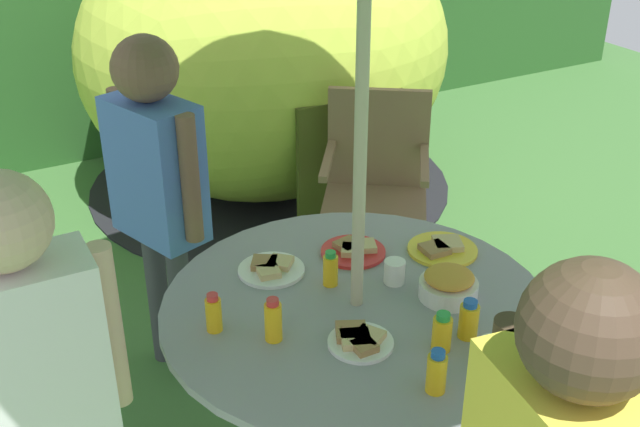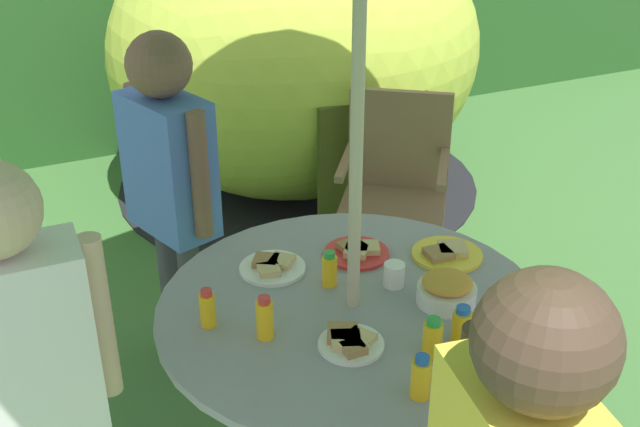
% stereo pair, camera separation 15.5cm
% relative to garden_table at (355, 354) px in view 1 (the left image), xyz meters
% --- Properties ---
extents(garden_table, '(1.15, 1.15, 0.74)m').
position_rel_garden_table_xyz_m(garden_table, '(0.00, 0.00, 0.00)').
color(garden_table, tan).
rests_on(garden_table, ground_plane).
extents(wooden_chair, '(0.62, 0.62, 0.93)m').
position_rel_garden_table_xyz_m(wooden_chair, '(0.74, 1.04, -0.02)').
color(wooden_chair, brown).
rests_on(wooden_chair, ground_plane).
extents(dome_tent, '(2.17, 2.17, 1.63)m').
position_rel_garden_table_xyz_m(dome_tent, '(0.79, 2.27, 0.26)').
color(dome_tent, '#B2C63F').
rests_on(dome_tent, ground_plane).
extents(child_in_blue_shirt, '(0.30, 0.44, 1.37)m').
position_rel_garden_table_xyz_m(child_in_blue_shirt, '(-0.30, 0.90, 0.32)').
color(child_in_blue_shirt, '#3F3F47').
rests_on(child_in_blue_shirt, ground_plane).
extents(child_in_white_shirt, '(0.46, 0.23, 1.35)m').
position_rel_garden_table_xyz_m(child_in_white_shirt, '(-0.91, 0.01, 0.32)').
color(child_in_white_shirt, brown).
rests_on(child_in_white_shirt, ground_plane).
extents(snack_bowl, '(0.18, 0.18, 0.09)m').
position_rel_garden_table_xyz_m(snack_bowl, '(0.25, -0.10, 0.23)').
color(snack_bowl, white).
rests_on(snack_bowl, garden_table).
extents(plate_mid_left, '(0.18, 0.18, 0.03)m').
position_rel_garden_table_xyz_m(plate_mid_left, '(-0.10, -0.17, 0.20)').
color(plate_mid_left, white).
rests_on(plate_mid_left, garden_table).
extents(plate_center_back, '(0.21, 0.21, 0.03)m').
position_rel_garden_table_xyz_m(plate_center_back, '(0.14, 0.25, 0.20)').
color(plate_center_back, red).
rests_on(plate_center_back, garden_table).
extents(plate_far_left, '(0.21, 0.21, 0.03)m').
position_rel_garden_table_xyz_m(plate_far_left, '(-0.14, 0.28, 0.20)').
color(plate_far_left, white).
rests_on(plate_far_left, garden_table).
extents(plate_center_front, '(0.23, 0.23, 0.03)m').
position_rel_garden_table_xyz_m(plate_center_front, '(0.40, 0.12, 0.20)').
color(plate_center_front, yellow).
rests_on(plate_center_front, garden_table).
extents(juice_bottle_near_left, '(0.05, 0.05, 0.11)m').
position_rel_garden_table_xyz_m(juice_bottle_near_left, '(-0.02, 0.13, 0.24)').
color(juice_bottle_near_left, yellow).
rests_on(juice_bottle_near_left, garden_table).
extents(juice_bottle_near_right, '(0.05, 0.05, 0.12)m').
position_rel_garden_table_xyz_m(juice_bottle_near_right, '(0.09, -0.30, 0.24)').
color(juice_bottle_near_right, yellow).
rests_on(juice_bottle_near_right, garden_table).
extents(juice_bottle_far_right, '(0.05, 0.05, 0.12)m').
position_rel_garden_table_xyz_m(juice_bottle_far_right, '(0.18, -0.29, 0.24)').
color(juice_bottle_far_right, yellow).
rests_on(juice_bottle_far_right, garden_table).
extents(juice_bottle_mid_right, '(0.05, 0.05, 0.12)m').
position_rel_garden_table_xyz_m(juice_bottle_mid_right, '(-0.03, -0.43, 0.25)').
color(juice_bottle_mid_right, yellow).
rests_on(juice_bottle_mid_right, garden_table).
extents(juice_bottle_front_edge, '(0.05, 0.05, 0.12)m').
position_rel_garden_table_xyz_m(juice_bottle_front_edge, '(-0.42, 0.08, 0.24)').
color(juice_bottle_front_edge, yellow).
rests_on(juice_bottle_front_edge, garden_table).
extents(juice_bottle_back_edge, '(0.05, 0.05, 0.13)m').
position_rel_garden_table_xyz_m(juice_bottle_back_edge, '(-0.29, -0.04, 0.25)').
color(juice_bottle_back_edge, yellow).
rests_on(juice_bottle_back_edge, garden_table).
extents(cup_near, '(0.07, 0.07, 0.07)m').
position_rel_garden_table_xyz_m(cup_near, '(0.17, -0.40, 0.22)').
color(cup_near, white).
rests_on(cup_near, garden_table).
extents(cup_far, '(0.07, 0.07, 0.07)m').
position_rel_garden_table_xyz_m(cup_far, '(0.16, 0.04, 0.23)').
color(cup_far, white).
rests_on(cup_far, garden_table).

